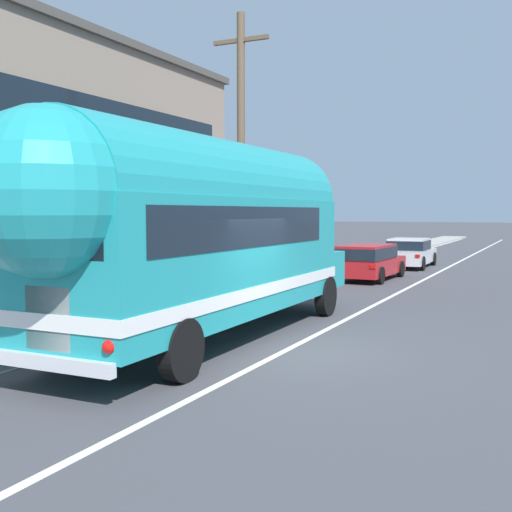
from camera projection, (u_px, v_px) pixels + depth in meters
ground_plane at (284, 351)px, 11.83m from camera, size 300.00×300.00×0.00m
lane_markings at (370, 282)px, 23.33m from camera, size 3.72×80.00×0.01m
sidewalk_slab at (273, 282)px, 22.85m from camera, size 2.25×90.00×0.15m
utility_pole at (241, 152)px, 18.75m from camera, size 1.80×0.24×8.50m
painted_bus at (197, 229)px, 12.26m from camera, size 2.65×11.39×4.12m
car_lead at (368, 260)px, 24.11m from camera, size 1.97×4.37×1.37m
car_second at (409, 252)px, 29.62m from camera, size 2.01×4.53×1.37m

